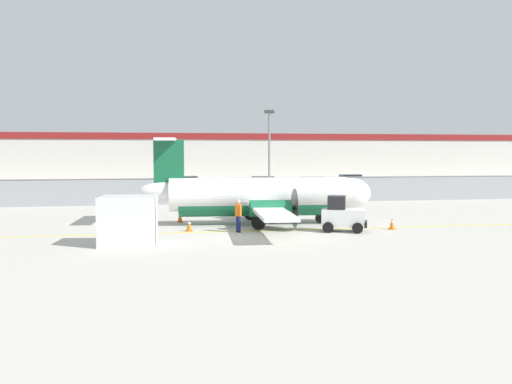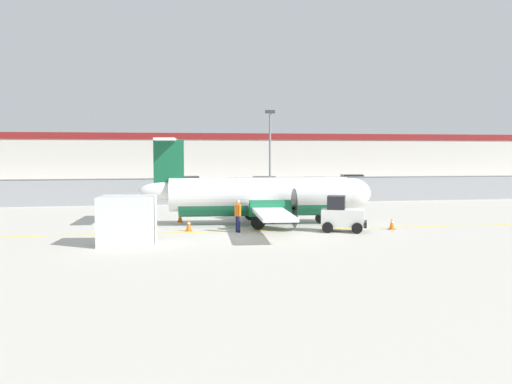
# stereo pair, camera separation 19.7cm
# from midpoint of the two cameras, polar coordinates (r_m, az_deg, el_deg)

# --- Properties ---
(ground_plane) EXTENTS (140.00, 140.00, 0.01)m
(ground_plane) POSITION_cam_midpoint_polar(r_m,az_deg,el_deg) (30.27, 0.63, -3.88)
(ground_plane) COLOR #BCB7AD
(perimeter_fence) EXTENTS (98.00, 0.10, 2.10)m
(perimeter_fence) POSITION_cam_midpoint_polar(r_m,az_deg,el_deg) (45.90, -3.09, 0.22)
(perimeter_fence) COLOR gray
(perimeter_fence) RESTS_ON ground
(parking_lot_strip) EXTENTS (98.00, 17.00, 0.12)m
(parking_lot_strip) POSITION_cam_midpoint_polar(r_m,az_deg,el_deg) (57.38, -4.48, -0.07)
(parking_lot_strip) COLOR #38383A
(parking_lot_strip) RESTS_ON ground
(background_building) EXTENTS (91.00, 8.10, 6.50)m
(background_building) POSITION_cam_midpoint_polar(r_m,az_deg,el_deg) (75.66, -5.87, 3.34)
(background_building) COLOR beige
(background_building) RESTS_ON ground
(commuter_airplane) EXTENTS (13.46, 16.07, 4.92)m
(commuter_airplane) POSITION_cam_midpoint_polar(r_m,az_deg,el_deg) (32.75, 0.88, -0.46)
(commuter_airplane) COLOR white
(commuter_airplane) RESTS_ON ground
(baggage_tug) EXTENTS (2.57, 2.04, 1.88)m
(baggage_tug) POSITION_cam_midpoint_polar(r_m,az_deg,el_deg) (30.14, 8.77, -2.33)
(baggage_tug) COLOR silver
(baggage_tug) RESTS_ON ground
(ground_crew_worker) EXTENTS (0.43, 0.55, 1.70)m
(ground_crew_worker) POSITION_cam_midpoint_polar(r_m,az_deg,el_deg) (29.56, -1.64, -2.22)
(ground_crew_worker) COLOR #191E4C
(ground_crew_worker) RESTS_ON ground
(cargo_container) EXTENTS (2.64, 2.30, 2.20)m
(cargo_container) POSITION_cam_midpoint_polar(r_m,az_deg,el_deg) (26.16, -12.56, -2.81)
(cargo_container) COLOR silver
(cargo_container) RESTS_ON ground
(traffic_cone_near_left) EXTENTS (0.36, 0.36, 0.64)m
(traffic_cone_near_left) POSITION_cam_midpoint_polar(r_m,az_deg,el_deg) (31.56, 13.61, -3.10)
(traffic_cone_near_left) COLOR orange
(traffic_cone_near_left) RESTS_ON ground
(traffic_cone_near_right) EXTENTS (0.36, 0.36, 0.64)m
(traffic_cone_near_right) POSITION_cam_midpoint_polar(r_m,az_deg,el_deg) (30.25, -6.56, -3.32)
(traffic_cone_near_right) COLOR orange
(traffic_cone_near_right) RESTS_ON ground
(traffic_cone_far_left) EXTENTS (0.36, 0.36, 0.64)m
(traffic_cone_far_left) POSITION_cam_midpoint_polar(r_m,az_deg,el_deg) (34.12, -7.44, -2.49)
(traffic_cone_far_left) COLOR orange
(traffic_cone_far_left) RESTS_ON ground
(traffic_cone_far_right) EXTENTS (0.36, 0.36, 0.64)m
(traffic_cone_far_right) POSITION_cam_midpoint_polar(r_m,az_deg,el_deg) (33.94, 3.44, -2.50)
(traffic_cone_far_right) COLOR orange
(traffic_cone_far_right) RESTS_ON ground
(parked_car_0) EXTENTS (4.26, 2.13, 1.58)m
(parked_car_0) POSITION_cam_midpoint_polar(r_m,az_deg,el_deg) (54.00, -21.23, 0.29)
(parked_car_0) COLOR #19662D
(parked_car_0) RESTS_ON parking_lot_strip
(parked_car_1) EXTENTS (4.37, 2.39, 1.58)m
(parked_car_1) POSITION_cam_midpoint_polar(r_m,az_deg,el_deg) (50.89, -15.21, 0.21)
(parked_car_1) COLOR silver
(parked_car_1) RESTS_ON parking_lot_strip
(parked_car_2) EXTENTS (4.38, 2.41, 1.58)m
(parked_car_2) POSITION_cam_midpoint_polar(r_m,az_deg,el_deg) (53.90, -9.63, 0.50)
(parked_car_2) COLOR #B28C19
(parked_car_2) RESTS_ON parking_lot_strip
(parked_car_3) EXTENTS (4.28, 2.18, 1.58)m
(parked_car_3) POSITION_cam_midpoint_polar(r_m,az_deg,el_deg) (58.26, -6.66, 0.80)
(parked_car_3) COLOR navy
(parked_car_3) RESTS_ON parking_lot_strip
(parked_car_4) EXTENTS (4.39, 2.43, 1.58)m
(parked_car_4) POSITION_cam_midpoint_polar(r_m,az_deg,el_deg) (54.07, -1.10, 0.57)
(parked_car_4) COLOR navy
(parked_car_4) RESTS_ON parking_lot_strip
(parked_car_5) EXTENTS (4.35, 2.33, 1.58)m
(parked_car_5) POSITION_cam_midpoint_polar(r_m,az_deg,el_deg) (57.60, 1.01, 0.79)
(parked_car_5) COLOR navy
(parked_car_5) RESTS_ON parking_lot_strip
(parked_car_6) EXTENTS (4.26, 2.11, 1.58)m
(parked_car_6) POSITION_cam_midpoint_polar(r_m,az_deg,el_deg) (56.40, 6.27, 0.69)
(parked_car_6) COLOR navy
(parked_car_6) RESTS_ON parking_lot_strip
(parked_car_7) EXTENTS (4.34, 2.30, 1.58)m
(parked_car_7) POSITION_cam_midpoint_polar(r_m,az_deg,el_deg) (63.12, 9.56, 1.02)
(parked_car_7) COLOR #B28C19
(parked_car_7) RESTS_ON parking_lot_strip
(apron_light_pole) EXTENTS (0.70, 0.30, 7.27)m
(apron_light_pole) POSITION_cam_midpoint_polar(r_m,az_deg,el_deg) (42.72, 1.54, 4.22)
(apron_light_pole) COLOR slate
(apron_light_pole) RESTS_ON ground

